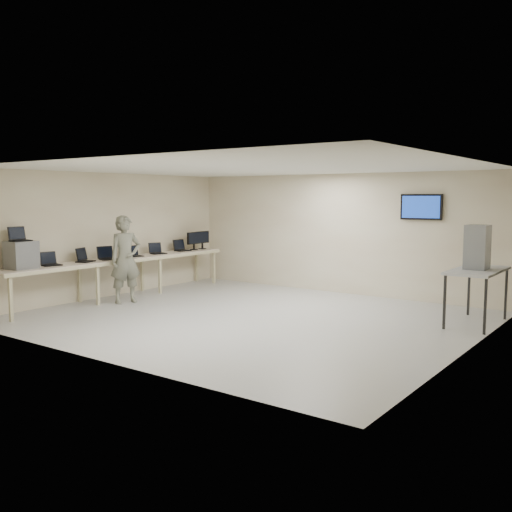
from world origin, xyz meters
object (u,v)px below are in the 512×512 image
Objects in this scene: workbench at (121,261)px; equipment_box at (21,255)px; side_table at (477,273)px; soldier at (126,259)px.

equipment_box is at bearing -91.51° from workbench.
workbench is at bearing -164.92° from side_table.
side_table is (7.25, 4.32, -0.25)m from equipment_box.
equipment_box is 0.28× the size of soldier.
equipment_box is 0.32× the size of side_table.
workbench is at bearing 87.34° from equipment_box.
workbench is 7.44m from side_table.
soldier is at bearing -160.98° from side_table.
side_table is at bearing 15.08° from workbench.
side_table is at bearing -52.52° from soldier.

